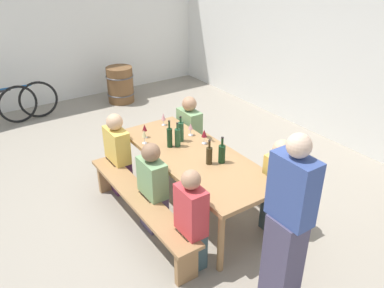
% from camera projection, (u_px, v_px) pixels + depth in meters
% --- Properties ---
extents(ground_plane, '(24.00, 24.00, 0.00)m').
position_uv_depth(ground_plane, '(192.00, 207.00, 4.92)').
color(ground_plane, gray).
extents(back_wall, '(14.00, 0.20, 3.20)m').
position_uv_depth(back_wall, '(367.00, 47.00, 5.72)').
color(back_wall, silver).
rests_on(back_wall, ground).
extents(side_wall, '(0.20, 6.59, 3.20)m').
position_uv_depth(side_wall, '(58.00, 21.00, 7.62)').
color(side_wall, silver).
rests_on(side_wall, ground).
extents(tasting_table, '(2.21, 0.82, 0.75)m').
position_uv_depth(tasting_table, '(192.00, 161.00, 4.60)').
color(tasting_table, '#9E7247').
rests_on(tasting_table, ground).
extents(bench_near, '(2.11, 0.30, 0.45)m').
position_uv_depth(bench_near, '(140.00, 203.00, 4.40)').
color(bench_near, '#9E7247').
rests_on(bench_near, ground).
extents(bench_far, '(2.11, 0.30, 0.45)m').
position_uv_depth(bench_far, '(237.00, 167.00, 5.10)').
color(bench_far, '#9E7247').
rests_on(bench_far, ground).
extents(wine_bottle_0, '(0.07, 0.07, 0.30)m').
position_uv_depth(wine_bottle_0, '(209.00, 155.00, 4.35)').
color(wine_bottle_0, '#332814').
rests_on(wine_bottle_0, tasting_table).
extents(wine_bottle_1, '(0.08, 0.08, 0.32)m').
position_uv_depth(wine_bottle_1, '(222.00, 153.00, 4.38)').
color(wine_bottle_1, '#143319').
rests_on(wine_bottle_1, tasting_table).
extents(wine_bottle_2, '(0.07, 0.07, 0.33)m').
position_uv_depth(wine_bottle_2, '(181.00, 131.00, 4.84)').
color(wine_bottle_2, '#234C2D').
rests_on(wine_bottle_2, tasting_table).
extents(wine_bottle_3, '(0.07, 0.07, 0.31)m').
position_uv_depth(wine_bottle_3, '(178.00, 137.00, 4.72)').
color(wine_bottle_3, '#234C2D').
rests_on(wine_bottle_3, tasting_table).
extents(wine_bottle_4, '(0.07, 0.07, 0.35)m').
position_uv_depth(wine_bottle_4, '(170.00, 137.00, 4.70)').
color(wine_bottle_4, '#143319').
rests_on(wine_bottle_4, tasting_table).
extents(wine_glass_0, '(0.07, 0.07, 0.19)m').
position_uv_depth(wine_glass_0, '(204.00, 134.00, 4.78)').
color(wine_glass_0, silver).
rests_on(wine_glass_0, tasting_table).
extents(wine_glass_1, '(0.06, 0.06, 0.19)m').
position_uv_depth(wine_glass_1, '(144.00, 134.00, 4.78)').
color(wine_glass_1, silver).
rests_on(wine_glass_1, tasting_table).
extents(wine_glass_2, '(0.06, 0.06, 0.18)m').
position_uv_depth(wine_glass_2, '(145.00, 128.00, 4.93)').
color(wine_glass_2, silver).
rests_on(wine_glass_2, tasting_table).
extents(wine_glass_3, '(0.06, 0.06, 0.17)m').
position_uv_depth(wine_glass_3, '(163.00, 117.00, 5.27)').
color(wine_glass_3, silver).
rests_on(wine_glass_3, tasting_table).
extents(wine_glass_4, '(0.06, 0.06, 0.17)m').
position_uv_depth(wine_glass_4, '(191.00, 127.00, 4.99)').
color(wine_glass_4, silver).
rests_on(wine_glass_4, tasting_table).
extents(seated_guest_near_0, '(0.41, 0.24, 1.10)m').
position_uv_depth(seated_guest_near_0, '(118.00, 155.00, 5.05)').
color(seated_guest_near_0, '#4C2749').
rests_on(seated_guest_near_0, ground).
extents(seated_guest_near_1, '(0.37, 0.24, 1.09)m').
position_uv_depth(seated_guest_near_1, '(153.00, 189.00, 4.36)').
color(seated_guest_near_1, '#514462').
rests_on(seated_guest_near_1, ground).
extents(seated_guest_near_2, '(0.32, 0.24, 1.14)m').
position_uv_depth(seated_guest_near_2, '(191.00, 223.00, 3.79)').
color(seated_guest_near_2, '#3C5459').
rests_on(seated_guest_near_2, ground).
extents(seated_guest_far_0, '(0.38, 0.24, 1.08)m').
position_uv_depth(seated_guest_far_0, '(189.00, 134.00, 5.62)').
color(seated_guest_far_0, '#3D326D').
rests_on(seated_guest_far_0, ground).
extents(seated_guest_far_1, '(0.33, 0.24, 1.15)m').
position_uv_depth(seated_guest_far_1, '(278.00, 188.00, 4.30)').
color(seated_guest_far_1, '#324246').
rests_on(seated_guest_far_1, ground).
extents(standing_host, '(0.38, 0.24, 1.74)m').
position_uv_depth(standing_host, '(287.00, 231.00, 3.23)').
color(standing_host, '#48425C').
rests_on(standing_host, ground).
extents(wine_barrel, '(0.56, 0.56, 0.73)m').
position_uv_depth(wine_barrel, '(120.00, 85.00, 8.00)').
color(wine_barrel, brown).
rests_on(wine_barrel, ground).
extents(parked_bicycle_0, '(0.24, 1.79, 0.90)m').
position_uv_depth(parked_bicycle_0, '(6.00, 104.00, 7.03)').
color(parked_bicycle_0, black).
rests_on(parked_bicycle_0, ground).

